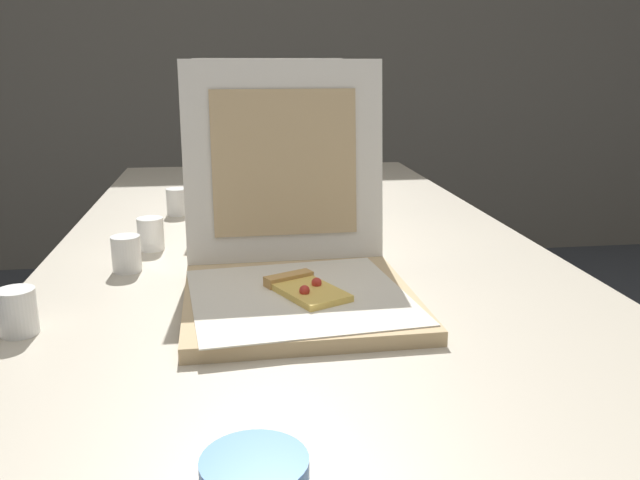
{
  "coord_description": "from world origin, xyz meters",
  "views": [
    {
      "loc": [
        -0.14,
        -0.68,
        1.11
      ],
      "look_at": [
        0.02,
        0.44,
        0.8
      ],
      "focal_mm": 36.74,
      "sensor_mm": 36.0,
      "label": 1
    }
  ],
  "objects_px": {
    "pizza_box_middle": "(277,204)",
    "cup_white_near_center": "(126,254)",
    "pizza_box_back": "(304,169)",
    "pizza_box_front": "(296,266)",
    "cup_white_far": "(177,202)",
    "cup_white_mid": "(151,234)",
    "table": "(299,267)",
    "cup_white_near_left": "(18,312)"
  },
  "relations": [
    {
      "from": "pizza_box_front",
      "to": "pizza_box_middle",
      "type": "distance_m",
      "value": 0.47
    },
    {
      "from": "pizza_box_middle",
      "to": "cup_white_near_center",
      "type": "bearing_deg",
      "value": -137.83
    },
    {
      "from": "table",
      "to": "cup_white_mid",
      "type": "height_order",
      "value": "cup_white_mid"
    },
    {
      "from": "cup_white_near_left",
      "to": "cup_white_mid",
      "type": "height_order",
      "value": "same"
    },
    {
      "from": "table",
      "to": "cup_white_near_center",
      "type": "height_order",
      "value": "cup_white_near_center"
    },
    {
      "from": "pizza_box_back",
      "to": "cup_white_near_left",
      "type": "height_order",
      "value": "pizza_box_back"
    },
    {
      "from": "cup_white_near_left",
      "to": "cup_white_far",
      "type": "relative_size",
      "value": 1.0
    },
    {
      "from": "table",
      "to": "pizza_box_middle",
      "type": "height_order",
      "value": "pizza_box_middle"
    },
    {
      "from": "table",
      "to": "pizza_box_front",
      "type": "bearing_deg",
      "value": -97.05
    },
    {
      "from": "pizza_box_front",
      "to": "cup_white_mid",
      "type": "height_order",
      "value": "pizza_box_front"
    },
    {
      "from": "cup_white_near_center",
      "to": "table",
      "type": "bearing_deg",
      "value": 19.0
    },
    {
      "from": "cup_white_near_center",
      "to": "cup_white_mid",
      "type": "height_order",
      "value": "same"
    },
    {
      "from": "pizza_box_front",
      "to": "pizza_box_middle",
      "type": "relative_size",
      "value": 1.09
    },
    {
      "from": "pizza_box_back",
      "to": "table",
      "type": "bearing_deg",
      "value": -100.42
    },
    {
      "from": "pizza_box_middle",
      "to": "cup_white_mid",
      "type": "bearing_deg",
      "value": -152.53
    },
    {
      "from": "table",
      "to": "cup_white_far",
      "type": "bearing_deg",
      "value": 128.74
    },
    {
      "from": "pizza_box_back",
      "to": "cup_white_mid",
      "type": "bearing_deg",
      "value": -124.12
    },
    {
      "from": "cup_white_near_center",
      "to": "cup_white_mid",
      "type": "xyz_separation_m",
      "value": [
        0.03,
        0.14,
        0.0
      ]
    },
    {
      "from": "pizza_box_middle",
      "to": "pizza_box_back",
      "type": "xyz_separation_m",
      "value": [
        0.12,
        0.48,
        -0.0
      ]
    },
    {
      "from": "pizza_box_front",
      "to": "cup_white_far",
      "type": "relative_size",
      "value": 6.23
    },
    {
      "from": "pizza_box_back",
      "to": "cup_white_near_center",
      "type": "bearing_deg",
      "value": -121.04
    },
    {
      "from": "table",
      "to": "pizza_box_back",
      "type": "xyz_separation_m",
      "value": [
        0.09,
        0.66,
        0.1
      ]
    },
    {
      "from": "table",
      "to": "cup_white_near_left",
      "type": "distance_m",
      "value": 0.59
    },
    {
      "from": "cup_white_near_center",
      "to": "cup_white_near_left",
      "type": "distance_m",
      "value": 0.29
    },
    {
      "from": "pizza_box_middle",
      "to": "cup_white_far",
      "type": "distance_m",
      "value": 0.28
    },
    {
      "from": "cup_white_mid",
      "to": "pizza_box_back",
      "type": "bearing_deg",
      "value": 58.77
    },
    {
      "from": "cup_white_near_left",
      "to": "pizza_box_middle",
      "type": "bearing_deg",
      "value": 54.2
    },
    {
      "from": "cup_white_far",
      "to": "cup_white_mid",
      "type": "bearing_deg",
      "value": -95.75
    },
    {
      "from": "pizza_box_middle",
      "to": "pizza_box_front",
      "type": "bearing_deg",
      "value": -93.05
    },
    {
      "from": "pizza_box_front",
      "to": "pizza_box_back",
      "type": "height_order",
      "value": "pizza_box_front"
    },
    {
      "from": "cup_white_near_center",
      "to": "pizza_box_middle",
      "type": "bearing_deg",
      "value": 44.54
    },
    {
      "from": "pizza_box_front",
      "to": "cup_white_near_left",
      "type": "height_order",
      "value": "pizza_box_front"
    },
    {
      "from": "pizza_box_back",
      "to": "cup_white_far",
      "type": "height_order",
      "value": "pizza_box_back"
    },
    {
      "from": "pizza_box_front",
      "to": "cup_white_mid",
      "type": "relative_size",
      "value": 6.23
    },
    {
      "from": "table",
      "to": "pizza_box_front",
      "type": "relative_size",
      "value": 5.38
    },
    {
      "from": "pizza_box_front",
      "to": "cup_white_far",
      "type": "bearing_deg",
      "value": 109.12
    },
    {
      "from": "pizza_box_middle",
      "to": "cup_white_near_center",
      "type": "height_order",
      "value": "pizza_box_middle"
    },
    {
      "from": "pizza_box_front",
      "to": "cup_white_near_center",
      "type": "height_order",
      "value": "pizza_box_front"
    },
    {
      "from": "pizza_box_front",
      "to": "cup_white_near_center",
      "type": "distance_m",
      "value": 0.34
    },
    {
      "from": "cup_white_far",
      "to": "cup_white_mid",
      "type": "xyz_separation_m",
      "value": [
        -0.03,
        -0.31,
        0.0
      ]
    },
    {
      "from": "cup_white_near_center",
      "to": "cup_white_far",
      "type": "bearing_deg",
      "value": 82.42
    },
    {
      "from": "cup_white_near_center",
      "to": "pizza_box_back",
      "type": "bearing_deg",
      "value": 61.85
    }
  ]
}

